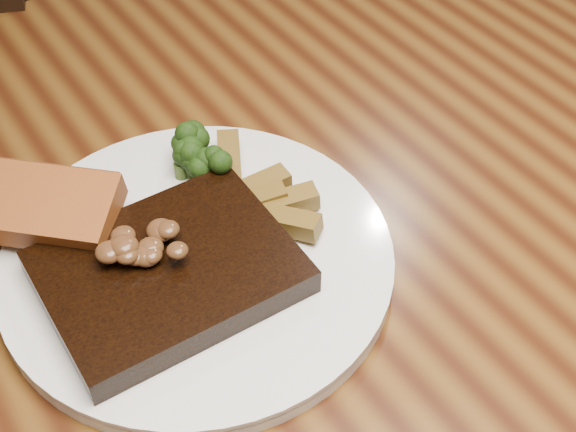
% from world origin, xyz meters
% --- Properties ---
extents(dining_table, '(1.60, 0.90, 0.75)m').
position_xyz_m(dining_table, '(0.00, 0.00, 0.66)').
color(dining_table, '#523110').
rests_on(dining_table, ground).
extents(plate, '(0.32, 0.32, 0.01)m').
position_xyz_m(plate, '(-0.06, -0.00, 0.76)').
color(plate, silver).
rests_on(plate, dining_table).
extents(steak, '(0.18, 0.14, 0.03)m').
position_xyz_m(steak, '(-0.09, -0.01, 0.78)').
color(steak, black).
rests_on(steak, plate).
extents(steak_bone, '(0.14, 0.02, 0.02)m').
position_xyz_m(steak_bone, '(-0.09, -0.08, 0.77)').
color(steak_bone, '#C4B998').
rests_on(steak_bone, plate).
extents(mushroom_pile, '(0.06, 0.06, 0.03)m').
position_xyz_m(mushroom_pile, '(-0.10, -0.00, 0.80)').
color(mushroom_pile, '#512B19').
rests_on(mushroom_pile, steak).
extents(garlic_bread, '(0.13, 0.12, 0.03)m').
position_xyz_m(garlic_bread, '(-0.15, 0.08, 0.77)').
color(garlic_bread, '#95481B').
rests_on(garlic_bread, plate).
extents(potato_wedges, '(0.09, 0.09, 0.02)m').
position_xyz_m(potato_wedges, '(0.02, 0.02, 0.77)').
color(potato_wedges, brown).
rests_on(potato_wedges, plate).
extents(broccoli_cluster, '(0.06, 0.06, 0.04)m').
position_xyz_m(broccoli_cluster, '(-0.01, 0.08, 0.78)').
color(broccoli_cluster, '#1C350C').
rests_on(broccoli_cluster, plate).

